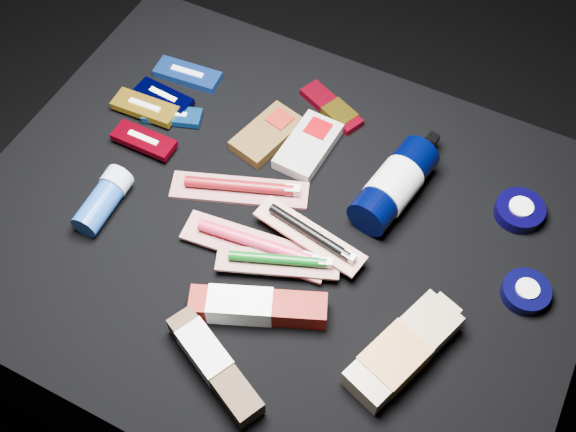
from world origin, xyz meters
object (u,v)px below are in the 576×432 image
at_px(toothpaste_carton_red, 252,307).
at_px(deodorant_stick, 104,200).
at_px(lotion_bottle, 394,185).
at_px(bodywash_bottle, 401,352).

bearing_deg(toothpaste_carton_red, deodorant_stick, 146.41).
distance_m(lotion_bottle, deodorant_stick, 0.47).
relative_size(bodywash_bottle, deodorant_stick, 1.74).
bearing_deg(bodywash_bottle, lotion_bottle, 134.14).
bearing_deg(lotion_bottle, bodywash_bottle, -55.74).
xyz_separation_m(bodywash_bottle, toothpaste_carton_red, (-0.22, -0.03, -0.00)).
bearing_deg(toothpaste_carton_red, bodywash_bottle, -14.50).
bearing_deg(lotion_bottle, deodorant_stick, -141.02).
relative_size(lotion_bottle, toothpaste_carton_red, 1.11).
distance_m(lotion_bottle, bodywash_bottle, 0.28).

